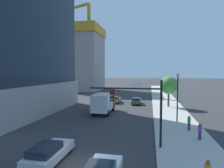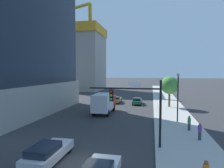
{
  "view_description": "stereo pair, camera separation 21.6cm",
  "coord_description": "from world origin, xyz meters",
  "px_view_note": "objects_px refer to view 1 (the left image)",
  "views": [
    {
      "loc": [
        4.83,
        -12.69,
        6.58
      ],
      "look_at": [
        0.46,
        9.95,
        5.15
      ],
      "focal_mm": 31.63,
      "sensor_mm": 36.0,
      "label": 1
    },
    {
      "loc": [
        5.05,
        -12.65,
        6.58
      ],
      "look_at": [
        0.46,
        9.95,
        5.15
      ],
      "focal_mm": 31.63,
      "sensor_mm": 36.0,
      "label": 2
    }
  ],
  "objects_px": {
    "car_green": "(136,101)",
    "pedestrian_purple_shirt": "(200,131)",
    "street_lamp": "(178,90)",
    "street_tree": "(169,85)",
    "pedestrian_green_shirt": "(189,123)",
    "car_gold": "(115,100)",
    "construction_building": "(83,55)",
    "box_truck": "(103,102)",
    "car_silver": "(49,153)",
    "traffic_light_pole": "(137,101)"
  },
  "relations": [
    {
      "from": "box_truck",
      "to": "car_gold",
      "type": "bearing_deg",
      "value": 90.0
    },
    {
      "from": "car_green",
      "to": "car_silver",
      "type": "xyz_separation_m",
      "value": [
        -4.47,
        -27.03,
        0.03
      ]
    },
    {
      "from": "construction_building",
      "to": "car_silver",
      "type": "height_order",
      "value": "construction_building"
    },
    {
      "from": "car_silver",
      "to": "pedestrian_purple_shirt",
      "type": "height_order",
      "value": "pedestrian_purple_shirt"
    },
    {
      "from": "car_green",
      "to": "pedestrian_green_shirt",
      "type": "bearing_deg",
      "value": -67.93
    },
    {
      "from": "construction_building",
      "to": "car_gold",
      "type": "height_order",
      "value": "construction_building"
    },
    {
      "from": "traffic_light_pole",
      "to": "pedestrian_green_shirt",
      "type": "height_order",
      "value": "traffic_light_pole"
    },
    {
      "from": "car_gold",
      "to": "pedestrian_green_shirt",
      "type": "bearing_deg",
      "value": -57.92
    },
    {
      "from": "street_lamp",
      "to": "car_green",
      "type": "height_order",
      "value": "street_lamp"
    },
    {
      "from": "traffic_light_pole",
      "to": "car_green",
      "type": "relative_size",
      "value": 1.49
    },
    {
      "from": "construction_building",
      "to": "car_green",
      "type": "xyz_separation_m",
      "value": [
        20.99,
        -27.87,
        -11.85
      ]
    },
    {
      "from": "pedestrian_purple_shirt",
      "to": "pedestrian_green_shirt",
      "type": "distance_m",
      "value": 3.09
    },
    {
      "from": "street_tree",
      "to": "car_silver",
      "type": "distance_m",
      "value": 27.02
    },
    {
      "from": "construction_building",
      "to": "pedestrian_green_shirt",
      "type": "distance_m",
      "value": 54.32
    },
    {
      "from": "pedestrian_green_shirt",
      "to": "box_truck",
      "type": "bearing_deg",
      "value": 147.56
    },
    {
      "from": "construction_building",
      "to": "pedestrian_purple_shirt",
      "type": "xyz_separation_m",
      "value": [
        28.39,
        -48.16,
        -11.56
      ]
    },
    {
      "from": "construction_building",
      "to": "traffic_light_pole",
      "type": "height_order",
      "value": "construction_building"
    },
    {
      "from": "street_tree",
      "to": "box_truck",
      "type": "height_order",
      "value": "street_tree"
    },
    {
      "from": "car_green",
      "to": "pedestrian_purple_shirt",
      "type": "distance_m",
      "value": 21.6
    },
    {
      "from": "construction_building",
      "to": "box_truck",
      "type": "distance_m",
      "value": 42.65
    },
    {
      "from": "car_gold",
      "to": "pedestrian_purple_shirt",
      "type": "bearing_deg",
      "value": -60.92
    },
    {
      "from": "car_silver",
      "to": "box_truck",
      "type": "bearing_deg",
      "value": 90.0
    },
    {
      "from": "street_lamp",
      "to": "car_gold",
      "type": "xyz_separation_m",
      "value": [
        -10.64,
        14.75,
        -3.56
      ]
    },
    {
      "from": "street_lamp",
      "to": "box_truck",
      "type": "bearing_deg",
      "value": 160.57
    },
    {
      "from": "traffic_light_pole",
      "to": "street_tree",
      "type": "xyz_separation_m",
      "value": [
        4.48,
        20.53,
        0.07
      ]
    },
    {
      "from": "traffic_light_pole",
      "to": "pedestrian_green_shirt",
      "type": "relative_size",
      "value": 3.96
    },
    {
      "from": "car_green",
      "to": "car_gold",
      "type": "height_order",
      "value": "car_green"
    },
    {
      "from": "construction_building",
      "to": "pedestrian_green_shirt",
      "type": "xyz_separation_m",
      "value": [
        27.97,
        -45.1,
        -11.58
      ]
    },
    {
      "from": "pedestrian_purple_shirt",
      "to": "pedestrian_green_shirt",
      "type": "xyz_separation_m",
      "value": [
        -0.41,
        3.06,
        -0.02
      ]
    },
    {
      "from": "construction_building",
      "to": "street_lamp",
      "type": "distance_m",
      "value": 50.35
    },
    {
      "from": "pedestrian_green_shirt",
      "to": "car_green",
      "type": "bearing_deg",
      "value": 112.07
    },
    {
      "from": "box_truck",
      "to": "pedestrian_green_shirt",
      "type": "distance_m",
      "value": 13.6
    },
    {
      "from": "car_silver",
      "to": "pedestrian_purple_shirt",
      "type": "bearing_deg",
      "value": 29.59
    },
    {
      "from": "car_green",
      "to": "pedestrian_purple_shirt",
      "type": "xyz_separation_m",
      "value": [
        7.4,
        -20.29,
        0.29
      ]
    },
    {
      "from": "traffic_light_pole",
      "to": "street_lamp",
      "type": "relative_size",
      "value": 1.0
    },
    {
      "from": "traffic_light_pole",
      "to": "box_truck",
      "type": "height_order",
      "value": "traffic_light_pole"
    },
    {
      "from": "car_silver",
      "to": "car_gold",
      "type": "bearing_deg",
      "value": 90.0
    },
    {
      "from": "street_tree",
      "to": "pedestrian_green_shirt",
      "type": "height_order",
      "value": "street_tree"
    },
    {
      "from": "street_tree",
      "to": "car_silver",
      "type": "height_order",
      "value": "street_tree"
    },
    {
      "from": "box_truck",
      "to": "pedestrian_purple_shirt",
      "type": "bearing_deg",
      "value": -41.08
    },
    {
      "from": "street_tree",
      "to": "car_green",
      "type": "xyz_separation_m",
      "value": [
        -6.09,
        2.39,
        -3.41
      ]
    },
    {
      "from": "pedestrian_purple_shirt",
      "to": "car_silver",
      "type": "bearing_deg",
      "value": -150.41
    },
    {
      "from": "pedestrian_purple_shirt",
      "to": "pedestrian_green_shirt",
      "type": "relative_size",
      "value": 1.02
    },
    {
      "from": "box_truck",
      "to": "pedestrian_purple_shirt",
      "type": "relative_size",
      "value": 4.13
    },
    {
      "from": "street_lamp",
      "to": "car_green",
      "type": "relative_size",
      "value": 1.49
    },
    {
      "from": "street_lamp",
      "to": "car_gold",
      "type": "distance_m",
      "value": 18.54
    },
    {
      "from": "street_lamp",
      "to": "pedestrian_purple_shirt",
      "type": "height_order",
      "value": "street_lamp"
    },
    {
      "from": "street_lamp",
      "to": "pedestrian_purple_shirt",
      "type": "distance_m",
      "value": 7.45
    },
    {
      "from": "street_tree",
      "to": "pedestrian_green_shirt",
      "type": "bearing_deg",
      "value": -86.57
    },
    {
      "from": "street_lamp",
      "to": "car_green",
      "type": "bearing_deg",
      "value": 114.27
    }
  ]
}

